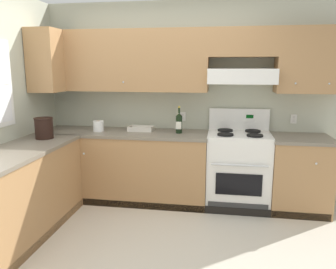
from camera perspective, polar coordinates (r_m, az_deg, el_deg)
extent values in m
plane|color=beige|center=(3.42, -5.43, -18.96)|extent=(7.04, 7.04, 0.00)
cube|color=#B7BAA3|center=(4.50, 5.23, 5.60)|extent=(4.68, 0.12, 2.55)
cube|color=#A87A4C|center=(4.40, -7.00, 12.28)|extent=(2.07, 0.34, 0.76)
cube|color=#A87A4C|center=(4.35, 22.97, 11.50)|extent=(0.76, 0.34, 0.76)
cube|color=#A87A4C|center=(4.24, 12.56, 14.98)|extent=(0.80, 0.34, 0.34)
cube|color=white|center=(4.20, 12.35, 9.70)|extent=(0.80, 0.46, 0.17)
cube|color=white|center=(3.98, 12.47, 8.54)|extent=(0.80, 0.03, 0.04)
sphere|color=silver|center=(4.23, -7.60, 8.79)|extent=(0.02, 0.02, 0.02)
sphere|color=silver|center=(4.13, 20.82, 8.10)|extent=(0.02, 0.02, 0.02)
sphere|color=silver|center=(4.22, 25.67, 7.78)|extent=(0.02, 0.02, 0.02)
cube|color=silver|center=(4.47, 2.52, 3.09)|extent=(0.08, 0.01, 0.12)
cube|color=silver|center=(4.47, 2.52, 3.36)|extent=(0.03, 0.00, 0.03)
cube|color=silver|center=(4.47, 2.51, 2.80)|extent=(0.03, 0.00, 0.03)
cube|color=silver|center=(4.53, 20.52, 2.48)|extent=(0.08, 0.01, 0.12)
cube|color=silver|center=(4.52, 20.55, 2.75)|extent=(0.03, 0.00, 0.03)
cube|color=silver|center=(4.53, 20.52, 2.20)|extent=(0.03, 0.00, 0.03)
cube|color=#A87A4C|center=(4.59, -19.17, 11.71)|extent=(0.34, 0.64, 0.76)
cube|color=#A87A4C|center=(4.47, -7.28, -5.48)|extent=(2.13, 0.61, 0.87)
cube|color=#756B5B|center=(4.36, -7.43, 0.26)|extent=(2.16, 0.63, 0.04)
cube|color=#A87A4C|center=(4.39, 21.27, -6.47)|extent=(0.68, 0.61, 0.87)
cube|color=#756B5B|center=(4.28, 21.71, -0.66)|extent=(0.70, 0.63, 0.04)
cube|color=black|center=(4.20, 1.49, -12.17)|extent=(3.54, 0.06, 0.09)
sphere|color=silver|center=(4.26, -14.10, -3.17)|extent=(0.03, 0.03, 0.03)
sphere|color=silver|center=(4.05, 23.83, -4.53)|extent=(0.03, 0.03, 0.03)
cube|color=#A87A4C|center=(3.72, -24.80, -9.98)|extent=(0.61, 1.89, 0.87)
cube|color=#756B5B|center=(3.59, -25.40, -3.17)|extent=(0.63, 1.91, 0.04)
cube|color=black|center=(3.73, -20.64, -16.12)|extent=(0.06, 1.85, 0.09)
cube|color=white|center=(4.30, 11.76, -6.05)|extent=(0.76, 0.58, 0.91)
cube|color=black|center=(4.04, 11.88, -8.30)|extent=(0.53, 0.01, 0.26)
cylinder|color=silver|center=(3.94, 12.04, -5.13)|extent=(0.65, 0.02, 0.02)
cube|color=#333333|center=(4.14, 11.72, -12.02)|extent=(0.70, 0.01, 0.11)
cube|color=white|center=(4.18, 12.01, 0.03)|extent=(0.76, 0.58, 0.02)
cube|color=white|center=(4.43, 11.93, 2.44)|extent=(0.76, 0.04, 0.29)
cube|color=#053F0C|center=(4.41, 13.69, 2.99)|extent=(0.09, 0.01, 0.04)
cylinder|color=black|center=(4.04, 9.70, -0.01)|extent=(0.19, 0.19, 0.02)
cylinder|color=black|center=(4.04, 9.70, -0.10)|extent=(0.07, 0.07, 0.01)
cylinder|color=black|center=(4.05, 14.51, -0.16)|extent=(0.19, 0.19, 0.02)
cylinder|color=black|center=(4.06, 14.51, -0.25)|extent=(0.07, 0.07, 0.01)
cylinder|color=black|center=(4.31, 9.68, 0.71)|extent=(0.19, 0.19, 0.02)
cylinder|color=black|center=(4.31, 9.68, 0.63)|extent=(0.07, 0.07, 0.01)
cylinder|color=black|center=(4.33, 14.19, 0.56)|extent=(0.19, 0.19, 0.02)
cylinder|color=black|center=(4.33, 14.18, 0.49)|extent=(0.07, 0.07, 0.01)
cylinder|color=white|center=(4.41, 9.21, 2.17)|extent=(0.04, 0.02, 0.04)
cylinder|color=white|center=(4.41, 11.04, 2.11)|extent=(0.04, 0.02, 0.04)
cylinder|color=white|center=(4.42, 12.86, 2.05)|extent=(0.04, 0.02, 0.04)
cylinder|color=white|center=(4.43, 14.68, 1.99)|extent=(0.04, 0.02, 0.04)
cylinder|color=black|center=(4.20, 1.88, 1.69)|extent=(0.08, 0.08, 0.22)
cone|color=black|center=(4.18, 1.89, 3.39)|extent=(0.08, 0.08, 0.04)
cylinder|color=black|center=(4.17, 1.90, 4.23)|extent=(0.03, 0.03, 0.09)
cylinder|color=gold|center=(4.17, 1.90, 4.70)|extent=(0.03, 0.03, 0.02)
cube|color=silver|center=(4.16, 1.81, 1.54)|extent=(0.07, 0.00, 0.09)
cube|color=beige|center=(4.39, -4.60, 0.77)|extent=(0.25, 0.16, 0.02)
cube|color=beige|center=(4.30, -4.90, 0.81)|extent=(0.32, 0.01, 0.06)
cube|color=beige|center=(4.48, -4.31, 1.25)|extent=(0.32, 0.01, 0.06)
cube|color=beige|center=(4.43, -6.51, 1.09)|extent=(0.01, 0.18, 0.06)
cube|color=beige|center=(4.36, -2.67, 0.98)|extent=(0.01, 0.18, 0.06)
cylinder|color=black|center=(4.13, -20.28, 1.00)|extent=(0.20, 0.20, 0.24)
torus|color=black|center=(4.11, -20.39, 2.59)|extent=(0.22, 0.22, 0.01)
cylinder|color=white|center=(4.42, -11.71, 1.41)|extent=(0.14, 0.14, 0.14)
cylinder|color=#9E7A51|center=(4.41, -11.75, 2.25)|extent=(0.04, 0.04, 0.01)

